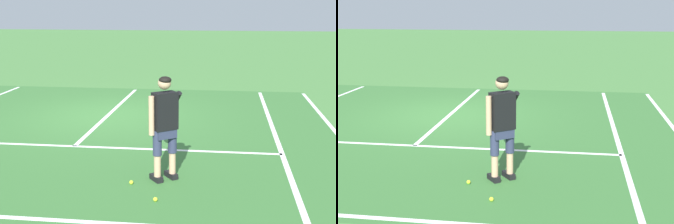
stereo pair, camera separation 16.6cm
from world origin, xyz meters
TOP-DOWN VIEW (x-y plane):
  - ground_plane at (0.00, 0.00)m, footprint 80.00×80.00m
  - court_inner_surface at (0.00, -1.14)m, footprint 10.98×10.01m
  - line_service at (0.00, -2.73)m, footprint 8.23×0.10m
  - line_centre_service at (0.00, 0.47)m, footprint 0.10×6.40m
  - line_singles_right at (4.12, -1.14)m, footprint 0.10×9.61m
  - tennis_player at (2.05, -4.29)m, footprint 0.64×1.20m
  - tennis_ball_near_feet at (1.55, -4.58)m, footprint 0.07×0.07m
  - tennis_ball_by_baseline at (2.03, -5.18)m, footprint 0.07×0.07m

SIDE VIEW (x-z plane):
  - ground_plane at x=0.00m, z-range 0.00..0.00m
  - court_inner_surface at x=0.00m, z-range 0.00..0.00m
  - line_service at x=0.00m, z-range 0.00..0.01m
  - line_centre_service at x=0.00m, z-range 0.00..0.01m
  - line_singles_right at x=4.12m, z-range 0.00..0.01m
  - tennis_ball_near_feet at x=1.55m, z-range 0.00..0.07m
  - tennis_ball_by_baseline at x=2.03m, z-range 0.00..0.07m
  - tennis_player at x=2.05m, z-range 0.13..1.85m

